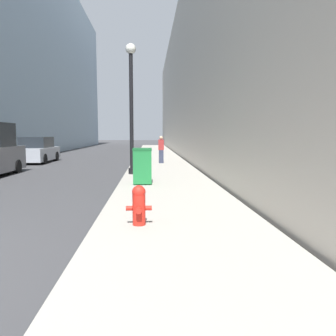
# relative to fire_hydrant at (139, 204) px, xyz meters

# --- Properties ---
(sidewalk_right) EXTENTS (3.37, 60.00, 0.13)m
(sidewalk_right) POSITION_rel_fire_hydrant_xyz_m (0.81, 15.83, -0.46)
(sidewalk_right) COLOR #9E998E
(sidewalk_right) RESTS_ON ground
(building_right_stone) EXTENTS (12.00, 60.00, 12.75)m
(building_right_stone) POSITION_rel_fire_hydrant_xyz_m (8.60, 23.83, 5.85)
(building_right_stone) COLOR beige
(building_right_stone) RESTS_ON ground
(fire_hydrant) EXTENTS (0.48, 0.37, 0.75)m
(fire_hydrant) POSITION_rel_fire_hydrant_xyz_m (0.00, 0.00, 0.00)
(fire_hydrant) COLOR red
(fire_hydrant) RESTS_ON sidewalk_right
(trash_bin) EXTENTS (0.64, 0.68, 1.23)m
(trash_bin) POSITION_rel_fire_hydrant_xyz_m (-0.04, 5.12, 0.23)
(trash_bin) COLOR #1E7538
(trash_bin) RESTS_ON sidewalk_right
(lamppost) EXTENTS (0.43, 0.43, 5.44)m
(lamppost) POSITION_rel_fire_hydrant_xyz_m (-0.55, 8.00, 2.81)
(lamppost) COLOR black
(lamppost) RESTS_ON sidewalk_right
(parked_sedan_near) EXTENTS (1.87, 4.28, 1.66)m
(parked_sedan_near) POSITION_rel_fire_hydrant_xyz_m (-7.06, 15.56, 0.23)
(parked_sedan_near) COLOR #A3A8B2
(parked_sedan_near) RESTS_ON ground
(pedestrian_on_sidewalk) EXTENTS (0.32, 0.21, 1.60)m
(pedestrian_on_sidewalk) POSITION_rel_fire_hydrant_xyz_m (0.89, 13.22, 0.41)
(pedestrian_on_sidewalk) COLOR #2D3347
(pedestrian_on_sidewalk) RESTS_ON sidewalk_right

